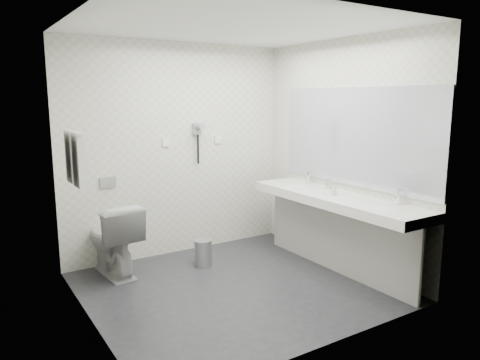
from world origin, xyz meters
TOP-DOWN VIEW (x-y plane):
  - floor at (0.00, 0.00)m, footprint 2.80×2.80m
  - ceiling at (0.00, 0.00)m, footprint 2.80×2.80m
  - wall_back at (0.00, 1.30)m, footprint 2.80×0.00m
  - wall_front at (0.00, -1.30)m, footprint 2.80×0.00m
  - wall_left at (-1.40, 0.00)m, footprint 0.00×2.60m
  - wall_right at (1.40, 0.00)m, footprint 0.00×2.60m
  - vanity_counter at (1.12, -0.20)m, footprint 0.55×2.20m
  - vanity_panel at (1.15, -0.20)m, footprint 0.03×2.15m
  - vanity_post_near at (1.18, -1.24)m, footprint 0.06×0.06m
  - vanity_post_far at (1.18, 0.84)m, footprint 0.06×0.06m
  - mirror at (1.39, -0.20)m, footprint 0.02×2.20m
  - basin_near at (1.12, -0.85)m, footprint 0.40×0.31m
  - basin_far at (1.12, 0.45)m, footprint 0.40×0.31m
  - faucet_near at (1.32, -0.85)m, footprint 0.04×0.04m
  - faucet_far at (1.32, 0.45)m, footprint 0.04×0.04m
  - soap_bottle_a at (1.10, -0.19)m, footprint 0.04×0.04m
  - soap_bottle_c at (1.11, -0.21)m, footprint 0.05×0.05m
  - glass_left at (1.30, 0.09)m, footprint 0.07×0.07m
  - toilet at (-0.91, 0.98)m, footprint 0.50×0.81m
  - flush_plate at (-0.85, 1.29)m, footprint 0.18×0.02m
  - pedal_bin at (0.01, 0.71)m, footprint 0.25×0.25m
  - bin_lid at (0.01, 0.71)m, footprint 0.20×0.20m
  - towel_rail at (-1.35, 0.55)m, footprint 0.02×0.62m
  - towel_near at (-1.34, 0.41)m, footprint 0.07×0.24m
  - towel_far at (-1.34, 0.69)m, footprint 0.07×0.24m
  - dryer_cradle at (0.25, 1.27)m, footprint 0.10×0.04m
  - dryer_barrel at (0.25, 1.20)m, footprint 0.08×0.14m
  - dryer_cord at (0.25, 1.26)m, footprint 0.02×0.02m
  - switch_plate_a at (-0.15, 1.29)m, footprint 0.09×0.02m
  - switch_plate_b at (0.55, 1.29)m, footprint 0.09×0.02m

SIDE VIEW (x-z plane):
  - floor at x=0.00m, z-range 0.00..0.00m
  - pedal_bin at x=0.01m, z-range 0.00..0.28m
  - bin_lid at x=0.01m, z-range 0.28..0.30m
  - vanity_panel at x=1.15m, z-range 0.00..0.75m
  - vanity_post_near at x=1.18m, z-range 0.00..0.75m
  - vanity_post_far at x=1.18m, z-range 0.00..0.75m
  - toilet at x=-0.91m, z-range 0.00..0.78m
  - vanity_counter at x=1.12m, z-range 0.75..0.85m
  - basin_near at x=1.12m, z-range 0.81..0.86m
  - basin_far at x=1.12m, z-range 0.81..0.86m
  - soap_bottle_a at x=1.10m, z-range 0.85..0.94m
  - glass_left at x=1.30m, z-range 0.85..0.96m
  - soap_bottle_c at x=1.11m, z-range 0.85..0.96m
  - faucet_near at x=1.32m, z-range 0.85..1.00m
  - faucet_far at x=1.32m, z-range 0.85..1.00m
  - flush_plate at x=-0.85m, z-range 0.89..1.01m
  - wall_back at x=0.00m, z-range -0.15..2.65m
  - wall_front at x=0.00m, z-range -0.15..2.65m
  - wall_left at x=-1.40m, z-range -0.05..2.55m
  - wall_right at x=1.40m, z-range -0.05..2.55m
  - dryer_cord at x=0.25m, z-range 1.07..1.43m
  - towel_near at x=-1.34m, z-range 1.09..1.57m
  - towel_far at x=-1.34m, z-range 1.09..1.57m
  - switch_plate_a at x=-0.15m, z-range 1.31..1.40m
  - switch_plate_b at x=0.55m, z-range 1.31..1.40m
  - mirror at x=1.39m, z-range 0.92..1.98m
  - dryer_cradle at x=0.25m, z-range 1.43..1.57m
  - dryer_barrel at x=0.25m, z-range 1.49..1.57m
  - towel_rail at x=-1.35m, z-range 1.54..1.56m
  - ceiling at x=0.00m, z-range 2.50..2.50m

